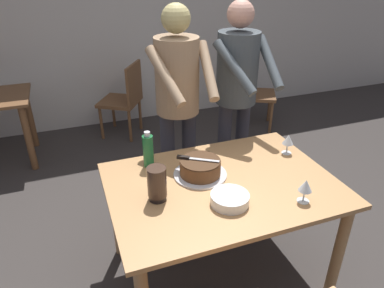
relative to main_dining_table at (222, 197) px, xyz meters
name	(u,v)px	position (x,y,z in m)	size (l,w,h in m)	color
ground_plane	(218,270)	(0.00, 0.00, -0.64)	(14.00, 14.00, 0.00)	#383330
back_wall	(125,15)	(0.00, 2.90, 0.71)	(10.00, 0.12, 2.70)	beige
main_dining_table	(222,197)	(0.00, 0.00, 0.00)	(1.39, 0.99, 0.75)	tan
cake_on_platter	(200,168)	(-0.10, 0.13, 0.16)	(0.34, 0.34, 0.11)	silver
cake_knife	(189,158)	(-0.16, 0.17, 0.23)	(0.24, 0.16, 0.02)	silver
plate_stack	(230,199)	(-0.05, -0.20, 0.14)	(0.22, 0.22, 0.06)	white
wine_glass_near	(288,140)	(0.58, 0.18, 0.21)	(0.08, 0.08, 0.14)	silver
wine_glass_far	(306,186)	(0.35, -0.33, 0.21)	(0.08, 0.08, 0.14)	silver
water_bottle	(148,150)	(-0.37, 0.35, 0.23)	(0.07, 0.07, 0.25)	#1E6B38
hurricane_lamp	(157,184)	(-0.42, -0.02, 0.22)	(0.11, 0.11, 0.21)	black
person_cutting_cake	(178,96)	(-0.05, 0.71, 0.44)	(0.47, 0.56, 1.72)	#2D2D38
person_standing_beside	(237,87)	(0.45, 0.74, 0.44)	(0.46, 0.57, 1.72)	#2D2D38
background_chair_0	(125,97)	(-0.17, 2.40, -0.15)	(0.61, 0.61, 0.90)	brown
background_chair_1	(252,90)	(1.38, 2.10, -0.15)	(0.59, 0.59, 0.90)	brown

